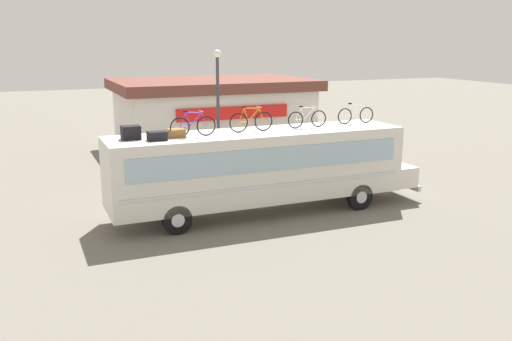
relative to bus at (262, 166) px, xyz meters
name	(u,v)px	position (x,y,z in m)	size (l,w,h in m)	color
ground_plane	(258,213)	(-0.16, 0.00, -1.87)	(120.00, 120.00, 0.00)	slate
bus	(262,166)	(0.00, 0.00, 0.00)	(12.58, 2.63, 3.21)	silver
luggage_bag_1	(131,133)	(-4.91, 0.20, 1.58)	(0.64, 0.50, 0.48)	black
luggage_bag_2	(157,136)	(-4.11, -0.34, 1.49)	(0.64, 0.47, 0.31)	black
luggage_bag_3	(176,133)	(-3.33, 0.05, 1.48)	(0.56, 0.56, 0.29)	olive
rooftop_bicycle_1	(193,126)	(-2.75, -0.11, 1.73)	(1.69, 0.44, 0.95)	black
rooftop_bicycle_2	(251,121)	(-0.42, 0.09, 1.74)	(1.75, 0.44, 0.98)	black
rooftop_bicycle_3	(307,118)	(1.98, 0.14, 1.70)	(1.69, 0.44, 0.88)	black
rooftop_bicycle_4	(356,115)	(4.35, 0.35, 1.70)	(1.70, 0.44, 0.87)	black
roadside_building	(213,113)	(2.59, 13.58, 0.28)	(11.79, 7.64, 4.22)	silver
street_lamp	(218,105)	(-0.21, 4.48, 1.87)	(0.34, 0.34, 6.16)	#38383D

